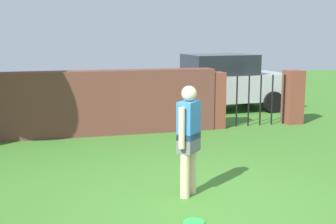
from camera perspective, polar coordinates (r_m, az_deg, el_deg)
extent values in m
plane|color=#3D7528|center=(6.53, 5.05, -11.38)|extent=(40.00, 40.00, 0.00)
cube|color=brown|center=(10.71, -11.65, 1.01)|extent=(6.69, 0.50, 1.50)
cylinder|color=beige|center=(6.62, 2.15, -7.15)|extent=(0.14, 0.14, 0.85)
cylinder|color=beige|center=(6.81, 2.98, -6.67)|extent=(0.14, 0.14, 0.85)
cube|color=slate|center=(6.61, 2.59, -3.79)|extent=(0.41, 0.41, 0.28)
cube|color=#3372BF|center=(6.54, 2.62, -1.03)|extent=(0.41, 0.41, 0.55)
sphere|color=beige|center=(6.48, 2.64, 2.32)|extent=(0.22, 0.22, 0.22)
cylinder|color=beige|center=(6.36, 1.73, -2.03)|extent=(0.09, 0.09, 0.58)
cylinder|color=beige|center=(6.76, 3.44, -1.33)|extent=(0.09, 0.09, 0.58)
cube|color=brown|center=(11.45, 5.83, 1.48)|extent=(0.44, 0.44, 1.40)
cube|color=brown|center=(12.40, 15.33, 1.82)|extent=(0.44, 0.44, 1.40)
cylinder|color=black|center=(11.56, 7.08, 1.28)|extent=(0.04, 0.04, 1.30)
cylinder|color=black|center=(11.68, 8.58, 1.34)|extent=(0.04, 0.04, 1.30)
cylinder|color=black|center=(11.82, 10.04, 1.39)|extent=(0.04, 0.04, 1.30)
cylinder|color=black|center=(11.96, 11.47, 1.45)|extent=(0.04, 0.04, 1.30)
cylinder|color=black|center=(12.12, 12.87, 1.50)|extent=(0.04, 0.04, 1.30)
cylinder|color=black|center=(12.27, 14.23, 1.55)|extent=(0.04, 0.04, 1.30)
cube|color=#B7B7BC|center=(14.02, 6.41, 3.08)|extent=(4.31, 1.99, 0.80)
cube|color=#1E2328|center=(13.95, 6.46, 5.94)|extent=(2.10, 1.64, 0.60)
cylinder|color=black|center=(12.76, 2.49, 0.65)|extent=(0.65, 0.26, 0.64)
cylinder|color=black|center=(14.33, -0.03, 1.68)|extent=(0.65, 0.26, 0.64)
cylinder|color=black|center=(13.99, 12.93, 1.23)|extent=(0.65, 0.26, 0.64)
cylinder|color=black|center=(15.44, 9.59, 2.13)|extent=(0.65, 0.26, 0.64)
cylinder|color=green|center=(5.91, 3.27, -13.59)|extent=(0.27, 0.27, 0.02)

